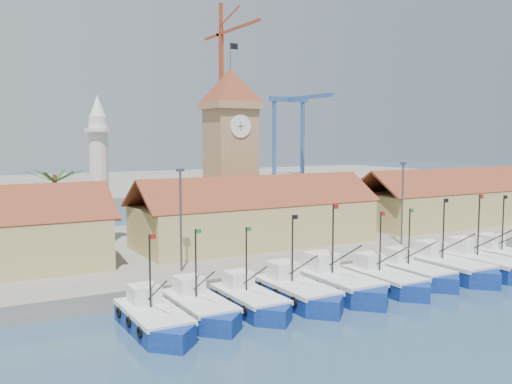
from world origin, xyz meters
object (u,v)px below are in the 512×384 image
boat_0 (155,322)px  boat_5 (386,281)px  clock_tower (231,148)px  minaret (99,170)px

boat_0 → boat_5: bearing=1.3°
boat_5 → clock_tower: 26.16m
boat_0 → minaret: minaret is taller
boat_5 → minaret: minaret is taller
clock_tower → minaret: (-15.00, 2.00, -2.23)m
boat_5 → minaret: size_ratio=0.58×
boat_0 → minaret: 27.57m
minaret → boat_5: bearing=-54.3°
boat_5 → minaret: (-18.28, 25.41, 8.99)m
boat_5 → boat_0: bearing=-178.7°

